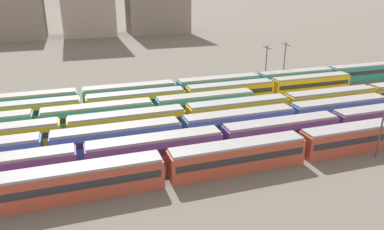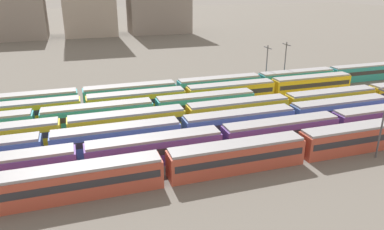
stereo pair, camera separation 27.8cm
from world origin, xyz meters
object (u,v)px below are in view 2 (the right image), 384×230
(train_track_0, at_px, (237,156))
(train_track_1, at_px, (334,124))
(train_track_4, at_px, (99,115))
(catenary_pole_3, at_px, (267,63))
(train_track_3, at_px, (286,105))
(train_track_6, at_px, (259,82))
(train_track_2, at_px, (181,130))
(catenary_pole_1, at_px, (285,61))
(train_track_5, at_px, (186,96))
(catenary_pole_0, at_px, (383,120))

(train_track_0, distance_m, train_track_1, 19.60)
(train_track_4, distance_m, catenary_pole_3, 40.91)
(train_track_3, relative_size, train_track_6, 1.00)
(train_track_0, height_order, train_track_1, same)
(train_track_2, height_order, catenary_pole_1, catenary_pole_1)
(train_track_1, relative_size, train_track_2, 1.51)
(train_track_0, relative_size, train_track_5, 1.25)
(train_track_6, distance_m, catenary_pole_0, 34.29)
(train_track_1, xyz_separation_m, train_track_5, (-17.70, 20.80, 0.00))
(train_track_4, bearing_deg, catenary_pole_3, 19.08)
(train_track_1, height_order, train_track_4, same)
(train_track_1, distance_m, catenary_pole_3, 29.41)
(catenary_pole_3, bearing_deg, train_track_1, -98.09)
(train_track_0, xyz_separation_m, train_track_4, (-15.53, 20.80, -0.00))
(train_track_1, xyz_separation_m, catenary_pole_0, (0.74, -8.10, 3.61))
(catenary_pole_3, bearing_deg, train_track_5, -159.55)
(train_track_0, xyz_separation_m, train_track_5, (1.20, 26.00, 0.00))
(train_track_0, distance_m, catenary_pole_3, 41.30)
(train_track_6, bearing_deg, train_track_5, -164.34)
(train_track_1, distance_m, train_track_5, 27.31)
(train_track_5, height_order, train_track_6, same)
(train_track_0, bearing_deg, train_track_3, 42.77)
(train_track_3, distance_m, catenary_pole_3, 19.80)
(train_track_2, distance_m, train_track_5, 16.53)
(train_track_4, height_order, train_track_6, same)
(catenary_pole_0, bearing_deg, train_track_0, 171.61)
(train_track_2, height_order, train_track_5, same)
(train_track_1, bearing_deg, train_track_5, 130.40)
(catenary_pole_0, xyz_separation_m, catenary_pole_1, (8.00, 36.82, -0.06))
(train_track_3, relative_size, catenary_pole_0, 11.32)
(train_track_3, distance_m, train_track_4, 32.81)
(train_track_1, height_order, train_track_3, same)
(train_track_5, relative_size, catenary_pole_0, 7.51)
(train_track_4, xyz_separation_m, catenary_pole_1, (43.16, 13.13, 3.55))
(catenary_pole_0, bearing_deg, train_track_6, 89.83)
(train_track_0, distance_m, train_track_4, 25.96)
(catenary_pole_1, distance_m, catenary_pole_3, 4.64)
(train_track_1, bearing_deg, train_track_4, 155.62)
(train_track_6, bearing_deg, catenary_pole_3, 41.89)
(catenary_pole_0, relative_size, catenary_pole_3, 1.07)
(train_track_3, relative_size, train_track_4, 2.02)
(train_track_4, bearing_deg, train_track_1, -24.38)
(catenary_pole_3, bearing_deg, catenary_pole_0, -95.21)
(train_track_0, bearing_deg, train_track_1, 15.38)
(train_track_6, height_order, catenary_pole_1, catenary_pole_1)
(catenary_pole_0, distance_m, catenary_pole_1, 37.68)
(train_track_4, distance_m, train_track_5, 17.51)
(train_track_2, distance_m, train_track_4, 15.32)
(train_track_3, bearing_deg, train_track_5, 146.43)
(train_track_3, distance_m, catenary_pole_1, 21.55)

